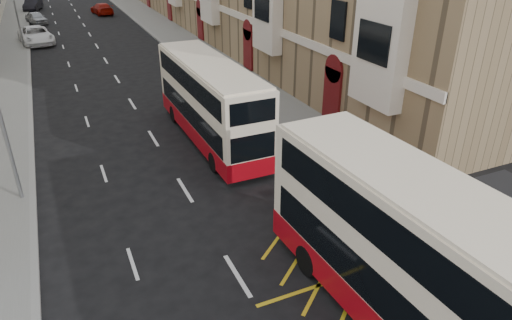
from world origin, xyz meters
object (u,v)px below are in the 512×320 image
double_decker_rear (210,102)px  double_decker_front (431,274)px  pedestrian_mid (497,250)px  pedestrian_far (370,164)px  car_dark (33,4)px  white_van (36,35)px  car_red (102,9)px  car_silver (36,18)px

double_decker_rear → double_decker_front: bearing=-88.0°
pedestrian_mid → pedestrian_far: bearing=95.1°
pedestrian_far → car_dark: bearing=-48.6°
pedestrian_mid → white_van: bearing=110.3°
double_decker_front → white_van: bearing=98.8°
pedestrian_mid → car_red: (-4.57, 58.24, -0.21)m
car_dark → pedestrian_mid: bearing=-66.1°
white_van → car_dark: size_ratio=1.22×
double_decker_front → car_dark: 67.33m
double_decker_rear → white_van: size_ratio=1.80×
double_decker_front → double_decker_rear: bearing=90.2°
double_decker_rear → pedestrian_far: bearing=-58.2°
pedestrian_far → car_dark: pedestrian_far is taller
double_decker_rear → car_red: double_decker_rear is taller
double_decker_front → car_silver: 56.23m
white_van → double_decker_front: bearing=-87.0°
double_decker_rear → pedestrian_far: double_decker_rear is taller
pedestrian_mid → car_dark: size_ratio=0.32×
double_decker_rear → car_dark: bearing=98.3°
white_van → car_red: white_van is taller
double_decker_front → pedestrian_mid: double_decker_front is taller
pedestrian_far → car_red: 52.00m
double_decker_rear → car_dark: 52.45m
double_decker_rear → pedestrian_mid: bearing=-71.2°
pedestrian_mid → car_red: size_ratio=0.31×
double_decker_rear → car_silver: bearing=100.4°
double_decker_front → car_dark: (-8.67, 66.75, -1.55)m
white_van → car_dark: bearing=81.8°
double_decker_rear → white_van: double_decker_rear is taller
pedestrian_far → car_dark: 60.51m
car_red → pedestrian_mid: bearing=86.7°
pedestrian_far → car_dark: size_ratio=0.37×
car_silver → pedestrian_mid: bearing=-94.6°
car_silver → double_decker_rear: bearing=-96.8°
pedestrian_far → car_silver: bearing=-46.1°
double_decker_rear → pedestrian_mid: (4.82, -13.78, -1.23)m
car_silver → car_red: (8.08, 3.83, 0.04)m
double_decker_rear → car_silver: (-7.82, 40.63, -1.47)m
white_van → car_silver: size_ratio=1.46×
car_silver → car_red: 8.94m
double_decker_front → pedestrian_mid: bearing=13.1°
pedestrian_far → white_van: pedestrian_far is taller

